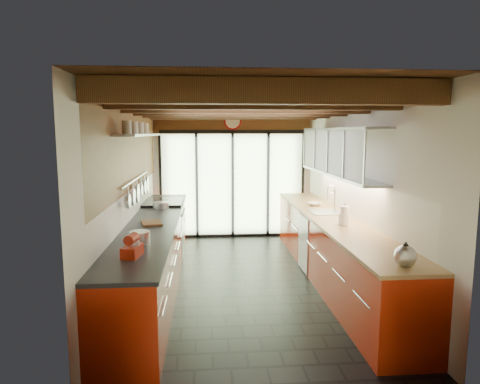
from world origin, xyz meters
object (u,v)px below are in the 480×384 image
Objects in this scene: stand_mixer at (132,247)px; soap_bottle at (343,217)px; kettle at (405,255)px; bowl at (315,204)px; paper_towel at (345,216)px.

soap_bottle is (2.54, 1.29, 0.01)m from stand_mixer.
bowl is (0.00, 3.25, -0.08)m from kettle.
paper_towel reaches higher than kettle.
stand_mixer is at bearing -132.78° from bowl.
kettle reaches higher than bowl.
stand_mixer is at bearing 168.74° from kettle.
stand_mixer is 2.82m from paper_towel.
kettle is 1.15× the size of bowl.
kettle is at bearing -90.00° from soap_bottle.
stand_mixer is 3.74m from bowl.
kettle reaches higher than soap_bottle.
bowl is (0.00, 1.45, -0.07)m from soap_bottle.
paper_towel is 1.53m from bowl.
paper_towel is at bearing 90.00° from kettle.
bowl is (0.00, 1.53, -0.10)m from paper_towel.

